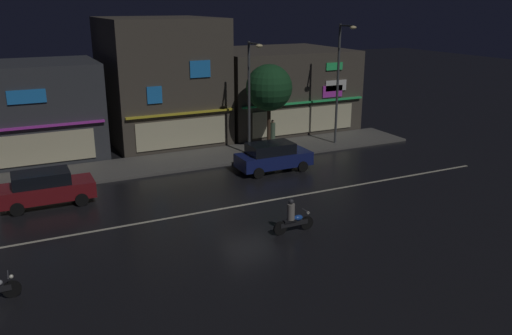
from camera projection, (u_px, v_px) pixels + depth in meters
name	position (u px, v px, depth m)	size (l,w,h in m)	color
ground_plane	(249.00, 204.00, 25.39)	(140.00, 140.00, 0.00)	black
lane_divider_stripe	(249.00, 204.00, 25.38)	(28.83, 0.16, 0.01)	beige
sidewalk_far	(193.00, 160.00, 32.39)	(30.35, 3.91, 0.14)	#5B5954
storefront_left_block	(276.00, 88.00, 40.71)	(10.18, 8.83, 5.96)	#4C443A
storefront_center_block	(160.00, 80.00, 36.64)	(7.45, 9.00, 8.38)	#4C443A
storefront_right_block	(22.00, 112.00, 32.05)	(9.12, 6.29, 5.91)	#383A3F
streetlamp_west	(251.00, 90.00, 31.93)	(0.44, 1.64, 6.99)	#47494C
streetlamp_mid	(340.00, 76.00, 34.47)	(0.44, 1.64, 7.89)	#47494C
pedestrian_on_sidewalk	(273.00, 134.00, 35.08)	(0.35, 0.35, 1.76)	#4C664C
street_tree	(269.00, 88.00, 33.17)	(2.95, 2.95, 5.53)	#473323
parked_car_near_kerb	(46.00, 188.00, 25.08)	(4.30, 1.98, 1.67)	maroon
parked_car_trailing	(273.00, 156.00, 30.19)	(4.30, 1.98, 1.67)	navy
motorcycle_following	(293.00, 218.00, 22.09)	(1.90, 0.60, 1.52)	black
traffic_cone	(74.00, 186.00, 27.07)	(0.36, 0.36, 0.55)	orange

